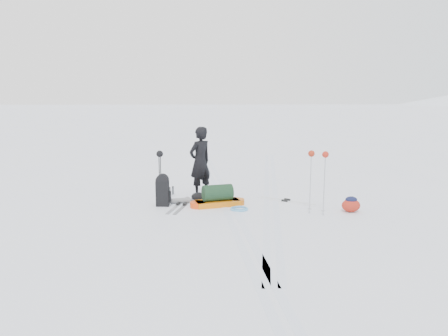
{
  "coord_description": "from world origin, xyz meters",
  "views": [
    {
      "loc": [
        -0.56,
        -10.87,
        2.83
      ],
      "look_at": [
        -0.1,
        0.03,
        0.95
      ],
      "focal_mm": 35.0,
      "sensor_mm": 36.0,
      "label": 1
    }
  ],
  "objects_px": {
    "expedition_rucksack": "(165,191)",
    "ski_poles_black": "(160,160)",
    "skier": "(200,162)",
    "pulk_sled": "(218,198)"
  },
  "relations": [
    {
      "from": "pulk_sled",
      "to": "expedition_rucksack",
      "type": "relative_size",
      "value": 1.73
    },
    {
      "from": "pulk_sled",
      "to": "ski_poles_black",
      "type": "bearing_deg",
      "value": 156.15
    },
    {
      "from": "skier",
      "to": "ski_poles_black",
      "type": "bearing_deg",
      "value": -2.99
    },
    {
      "from": "pulk_sled",
      "to": "expedition_rucksack",
      "type": "height_order",
      "value": "expedition_rucksack"
    },
    {
      "from": "pulk_sled",
      "to": "ski_poles_black",
      "type": "height_order",
      "value": "ski_poles_black"
    },
    {
      "from": "expedition_rucksack",
      "to": "ski_poles_black",
      "type": "bearing_deg",
      "value": 136.71
    },
    {
      "from": "skier",
      "to": "pulk_sled",
      "type": "relative_size",
      "value": 1.31
    },
    {
      "from": "skier",
      "to": "ski_poles_black",
      "type": "relative_size",
      "value": 1.39
    },
    {
      "from": "skier",
      "to": "expedition_rucksack",
      "type": "distance_m",
      "value": 1.42
    },
    {
      "from": "skier",
      "to": "expedition_rucksack",
      "type": "bearing_deg",
      "value": 4.9
    }
  ]
}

